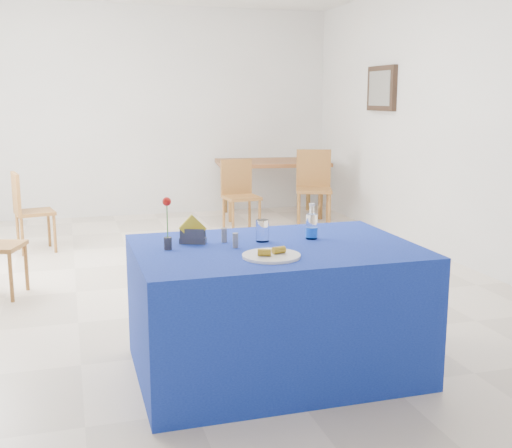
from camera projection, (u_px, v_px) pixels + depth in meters
The scene contains 17 objects.
floor at pixel (206, 281), 5.66m from camera, with size 7.00×7.00×0.00m, color beige.
room_shell at pixel (203, 79), 5.32m from camera, with size 7.00×7.00×7.00m.
picture_frame at pixel (382, 88), 7.52m from camera, with size 0.06×0.64×0.52m, color black.
picture_art at pixel (380, 88), 7.52m from camera, with size 0.02×0.52×0.40m, color #998C66.
plate at pixel (271, 256), 3.41m from camera, with size 0.31×0.31×0.01m, color white.
drinking_glass at pixel (262, 231), 3.78m from camera, with size 0.08×0.08×0.13m, color white.
salt_shaker at pixel (224, 235), 3.76m from camera, with size 0.03×0.03×0.09m, color slate.
pepper_shaker at pixel (235, 240), 3.62m from camera, with size 0.03×0.03×0.09m, color slate.
blue_table at pixel (275, 309), 3.76m from camera, with size 1.60×1.10×0.76m.
water_bottle at pixel (312, 227), 3.85m from camera, with size 0.07×0.07×0.21m.
napkin_holder at pixel (193, 235), 3.73m from camera, with size 0.16×0.11×0.17m.
rose_vase at pixel (167, 224), 3.56m from camera, with size 0.05×0.05×0.30m.
oak_table at pixel (272, 166), 8.67m from camera, with size 1.57×1.13×0.76m.
chair_bg_left at pixel (239, 191), 7.65m from camera, with size 0.42×0.42×0.87m.
chair_bg_right at pixel (314, 183), 7.96m from camera, with size 0.55×0.55×0.96m.
chair_win_b at pixel (27, 206), 6.65m from camera, with size 0.44×0.44×0.84m.
banana_pieces at pixel (272, 251), 3.40m from camera, with size 0.17×0.09×0.04m.
Camera 1 is at (-1.12, -5.36, 1.60)m, focal length 45.00 mm.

